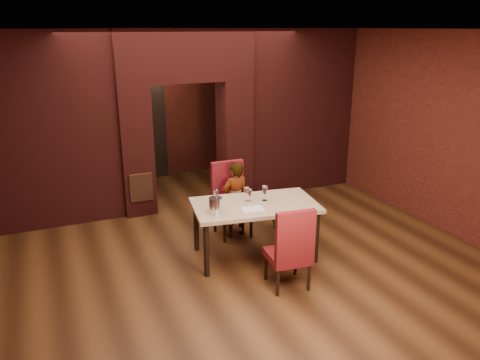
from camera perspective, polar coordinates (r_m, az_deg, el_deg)
The scene contains 24 objects.
floor at distance 7.30m, azimuth -1.41°, elevation -8.06°, with size 8.00×8.00×0.00m, color #4A2912.
ceiling at distance 6.55m, azimuth -1.63°, elevation 17.91°, with size 7.00×8.00×0.04m, color silver.
wall_back at distance 10.49m, azimuth -9.87°, elevation 9.01°, with size 7.00×0.04×3.20m, color maroon.
wall_front at distance 3.61m, azimuth 23.65°, elevation -10.46°, with size 7.00×0.04×3.20m, color maroon.
wall_right at distance 8.66m, azimuth 20.61°, elevation 6.19°, with size 0.04×8.00×3.20m, color maroon.
pillar_left at distance 8.47m, azimuth -12.63°, elevation 3.54°, with size 0.55×0.55×2.30m, color maroon.
pillar_right at distance 9.00m, azimuth -0.68°, elevation 4.85°, with size 0.55×0.55×2.30m, color maroon.
lintel at distance 8.45m, azimuth -6.87°, elevation 14.82°, with size 2.45×0.55×0.90m, color maroon.
wing_wall_left at distance 8.24m, azimuth -22.54°, elevation 5.39°, with size 2.27×0.35×3.20m, color maroon.
wing_wall_right at distance 9.54m, azimuth 7.23°, elevation 8.23°, with size 2.27×0.35×3.20m, color maroon.
vent_panel at distance 8.36m, azimuth -11.94°, elevation -0.90°, with size 0.40×0.03×0.50m, color brown.
rear_door at distance 10.45m, azimuth -11.77°, elevation 5.79°, with size 0.90×0.08×2.10m, color black.
rear_door_frame at distance 10.41m, azimuth -11.72°, elevation 5.75°, with size 1.02×0.04×2.22m, color black.
dining_table at distance 6.85m, azimuth 1.80°, elevation -6.10°, with size 1.76×0.99×0.83m, color tan.
chair_far at distance 7.47m, azimuth -0.91°, elevation -2.50°, with size 0.54×0.54×1.18m, color maroon.
chair_near at distance 6.07m, azimuth 5.86°, elevation -8.00°, with size 0.51×0.51×1.12m, color maroon.
person_seated at distance 7.42m, azimuth -0.58°, elevation -2.40°, with size 0.45×0.30×1.24m, color silver.
wine_glass_a at distance 6.75m, azimuth 0.80°, elevation -1.77°, with size 0.08×0.08×0.20m, color white, non-canonical shape.
wine_glass_b at distance 6.74m, azimuth 1.20°, elevation -1.89°, with size 0.07×0.07×0.18m, color white, non-canonical shape.
wine_glass_c at distance 6.77m, azimuth 3.03°, elevation -1.65°, with size 0.09×0.09×0.22m, color white, non-canonical shape.
tasting_sheet at distance 6.49m, azimuth 1.59°, elevation -3.54°, with size 0.30×0.22×0.00m, color silver.
wine_bucket at distance 6.32m, azimuth -2.99°, elevation -3.13°, with size 0.18×0.18×0.22m, color silver.
water_bottle at distance 6.49m, azimuth -2.92°, elevation -2.26°, with size 0.07×0.07×0.28m, color white.
potted_plant at distance 7.91m, azimuth 4.80°, elevation -4.27°, with size 0.39×0.34×0.44m, color #265C23.
Camera 1 is at (-2.45, -6.07, 3.24)m, focal length 35.00 mm.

